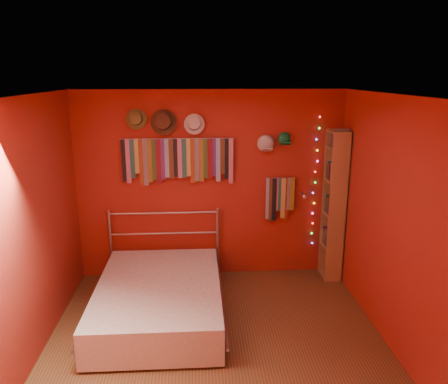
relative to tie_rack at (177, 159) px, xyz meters
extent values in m
plane|color=#53391C|center=(0.42, -1.68, -1.63)|extent=(3.50, 3.50, 0.00)
cube|color=maroon|center=(0.42, 0.07, -0.38)|extent=(3.50, 0.02, 2.50)
cube|color=maroon|center=(2.17, -1.68, -0.38)|extent=(0.02, 3.50, 2.50)
cube|color=maroon|center=(-1.33, -1.68, -0.38)|extent=(0.02, 3.50, 2.50)
cube|color=white|center=(0.42, -1.68, 0.87)|extent=(3.50, 3.50, 0.02)
cylinder|color=#A8A8AC|center=(0.00, 0.02, 0.26)|extent=(1.45, 0.01, 0.01)
cube|color=black|center=(-0.68, 0.01, -0.02)|extent=(0.06, 0.01, 0.55)
cube|color=#BF5F93|center=(-0.63, 0.00, -0.03)|extent=(0.06, 0.01, 0.57)
cube|color=#1A585E|center=(-0.57, -0.01, 0.01)|extent=(0.06, 0.01, 0.50)
cube|color=#ACAB44|center=(-0.52, 0.01, 0.04)|extent=(0.06, 0.01, 0.44)
cube|color=maroon|center=(-0.46, 0.00, -0.04)|extent=(0.06, 0.01, 0.60)
cube|color=navy|center=(-0.41, -0.01, -0.04)|extent=(0.06, 0.01, 0.60)
cube|color=brown|center=(-0.35, 0.01, -0.02)|extent=(0.06, 0.01, 0.56)
cube|color=#2E4C1E|center=(-0.30, 0.00, -0.01)|extent=(0.06, 0.01, 0.53)
cube|color=maroon|center=(-0.24, -0.01, -0.04)|extent=(0.06, 0.01, 0.59)
cube|color=#471862|center=(-0.19, 0.01, -0.01)|extent=(0.06, 0.01, 0.53)
cube|color=#7594D1|center=(-0.13, 0.00, 0.01)|extent=(0.06, 0.01, 0.50)
cube|color=#463217|center=(-0.08, -0.01, 0.00)|extent=(0.06, 0.01, 0.52)
cube|color=black|center=(-0.02, 0.01, 0.01)|extent=(0.06, 0.01, 0.49)
cube|color=#BA5D7D|center=(0.03, 0.00, 0.00)|extent=(0.06, 0.01, 0.51)
cube|color=#1A575D|center=(0.08, -0.01, 0.01)|extent=(0.06, 0.01, 0.50)
cube|color=#BEBE4C|center=(0.14, 0.01, 0.01)|extent=(0.06, 0.01, 0.49)
cube|color=brown|center=(0.19, 0.00, -0.03)|extent=(0.06, 0.01, 0.57)
cube|color=navy|center=(0.25, -0.01, -0.02)|extent=(0.06, 0.01, 0.55)
cube|color=brown|center=(0.30, 0.01, -0.02)|extent=(0.06, 0.01, 0.56)
cube|color=#2F5220|center=(0.36, 0.00, 0.00)|extent=(0.06, 0.01, 0.52)
cube|color=maroon|center=(0.41, -0.01, -0.01)|extent=(0.06, 0.01, 0.52)
cube|color=#36175C|center=(0.47, 0.01, 0.01)|extent=(0.06, 0.01, 0.49)
cube|color=#799ED8|center=(0.52, 0.00, -0.02)|extent=(0.06, 0.01, 0.56)
cube|color=#462C17|center=(0.58, -0.01, 0.03)|extent=(0.06, 0.01, 0.46)
cube|color=black|center=(0.63, 0.01, -0.01)|extent=(0.06, 0.01, 0.53)
cube|color=#B95C7A|center=(0.69, 0.00, -0.04)|extent=(0.06, 0.01, 0.59)
cylinder|color=#A8A8AC|center=(1.35, 0.02, -0.28)|extent=(0.40, 0.01, 0.01)
cube|color=#6C82C0|center=(1.19, 0.01, -0.56)|extent=(0.06, 0.01, 0.56)
cube|color=#4D3219|center=(1.23, 0.00, -0.57)|extent=(0.06, 0.01, 0.60)
cube|color=black|center=(1.27, -0.01, -0.57)|extent=(0.06, 0.01, 0.58)
cube|color=#A25178|center=(1.31, 0.01, -0.50)|extent=(0.06, 0.01, 0.45)
cube|color=#1A5B59|center=(1.35, 0.00, -0.50)|extent=(0.06, 0.01, 0.45)
cube|color=#B6A949|center=(1.39, -0.01, -0.55)|extent=(0.06, 0.01, 0.55)
cube|color=maroon|center=(1.43, 0.01, -0.57)|extent=(0.06, 0.01, 0.58)
cube|color=navy|center=(1.47, 0.00, -0.50)|extent=(0.06, 0.01, 0.44)
cube|color=olive|center=(1.51, -0.01, -0.50)|extent=(0.06, 0.01, 0.44)
cylinder|color=brown|center=(-0.50, 0.01, 0.51)|extent=(0.26, 0.06, 0.26)
cylinder|color=brown|center=(-0.50, -0.04, 0.52)|extent=(0.15, 0.13, 0.17)
cylinder|color=#332314|center=(-0.50, -0.02, 0.51)|extent=(0.16, 0.05, 0.16)
cylinder|color=#492C1A|center=(-0.16, 0.01, 0.47)|extent=(0.32, 0.08, 0.32)
cylinder|color=#492C1A|center=(-0.16, -0.05, 0.48)|extent=(0.19, 0.16, 0.21)
cylinder|color=black|center=(-0.16, -0.02, 0.47)|extent=(0.20, 0.06, 0.20)
cylinder|color=beige|center=(0.22, 0.01, 0.44)|extent=(0.26, 0.06, 0.26)
cylinder|color=beige|center=(0.22, -0.04, 0.45)|extent=(0.15, 0.13, 0.17)
cylinder|color=black|center=(0.22, -0.02, 0.45)|extent=(0.16, 0.05, 0.16)
ellipsoid|color=silver|center=(1.14, 0.02, 0.19)|extent=(0.20, 0.15, 0.20)
cube|color=silver|center=(1.14, -0.11, 0.13)|extent=(0.14, 0.11, 0.06)
ellipsoid|color=#19743D|center=(1.38, 0.02, 0.25)|extent=(0.17, 0.13, 0.17)
cube|color=#19743D|center=(1.38, -0.09, 0.20)|extent=(0.12, 0.09, 0.05)
sphere|color=#FF3333|center=(1.83, 0.03, 0.52)|extent=(0.02, 0.02, 0.02)
sphere|color=#33FF4C|center=(1.83, 0.03, 0.38)|extent=(0.02, 0.02, 0.02)
sphere|color=#4C66FF|center=(1.80, 0.03, 0.23)|extent=(0.02, 0.02, 0.02)
sphere|color=yellow|center=(1.82, 0.03, 0.09)|extent=(0.02, 0.02, 0.02)
sphere|color=#FF4CCC|center=(1.83, 0.03, -0.06)|extent=(0.02, 0.02, 0.02)
sphere|color=#FF3333|center=(1.81, 0.03, -0.20)|extent=(0.02, 0.02, 0.02)
sphere|color=#33FF4C|center=(1.82, 0.03, -0.35)|extent=(0.02, 0.02, 0.02)
sphere|color=#4C66FF|center=(1.80, 0.03, -0.49)|extent=(0.02, 0.02, 0.02)
sphere|color=yellow|center=(1.82, 0.03, -0.63)|extent=(0.02, 0.02, 0.02)
sphere|color=#FF4CCC|center=(1.81, 0.03, -0.78)|extent=(0.02, 0.02, 0.02)
sphere|color=#FF3333|center=(1.82, 0.03, -0.92)|extent=(0.02, 0.02, 0.02)
sphere|color=#33FF4C|center=(1.81, 0.03, -1.07)|extent=(0.02, 0.02, 0.02)
sphere|color=#4C66FF|center=(1.82, 0.03, -1.21)|extent=(0.02, 0.02, 0.02)
cylinder|color=#A8A8AC|center=(1.63, 0.05, -0.49)|extent=(0.03, 0.03, 0.03)
cylinder|color=#A8A8AC|center=(1.63, -0.07, -0.47)|extent=(0.01, 0.24, 0.08)
sphere|color=white|center=(1.63, -0.19, -0.48)|extent=(0.06, 0.06, 0.06)
cube|color=olive|center=(2.04, -0.31, -0.63)|extent=(0.24, 0.02, 2.00)
cube|color=olive|center=(2.04, 0.01, -0.63)|extent=(0.24, 0.02, 2.00)
cube|color=olive|center=(2.15, -0.15, -0.63)|extent=(0.02, 0.34, 2.00)
cube|color=olive|center=(2.04, -0.15, -1.61)|extent=(0.24, 0.32, 0.02)
cube|color=olive|center=(2.04, -0.15, -1.18)|extent=(0.24, 0.32, 0.02)
cube|color=olive|center=(2.04, -0.15, -0.73)|extent=(0.24, 0.32, 0.02)
cube|color=olive|center=(2.04, -0.15, -0.28)|extent=(0.24, 0.32, 0.02)
cube|color=olive|center=(2.04, -0.15, 0.15)|extent=(0.24, 0.32, 0.02)
cube|color=olive|center=(2.04, -0.15, 0.35)|extent=(0.24, 0.32, 0.02)
cylinder|color=#A8A8AC|center=(-0.92, -0.03, -1.15)|extent=(0.04, 0.04, 0.97)
cylinder|color=#A8A8AC|center=(0.51, -0.03, -1.15)|extent=(0.04, 0.04, 0.97)
cylinder|color=#A8A8AC|center=(-0.20, -0.03, -1.27)|extent=(1.43, 0.02, 0.02)
cylinder|color=#A8A8AC|center=(-0.20, -0.03, -1.00)|extent=(1.43, 0.02, 0.02)
cylinder|color=#A8A8AC|center=(-0.20, -0.03, -0.71)|extent=(1.43, 0.02, 0.02)
cube|color=#B6B1A4|center=(-0.20, -1.05, -1.41)|extent=(1.37, 1.94, 0.39)
cylinder|color=#A8A8AC|center=(-0.92, -1.05, -1.43)|extent=(0.04, 1.93, 0.03)
cylinder|color=#A8A8AC|center=(0.51, -1.05, -1.43)|extent=(0.04, 1.93, 0.03)
camera|label=1|loc=(0.25, -5.53, 1.06)|focal=35.00mm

